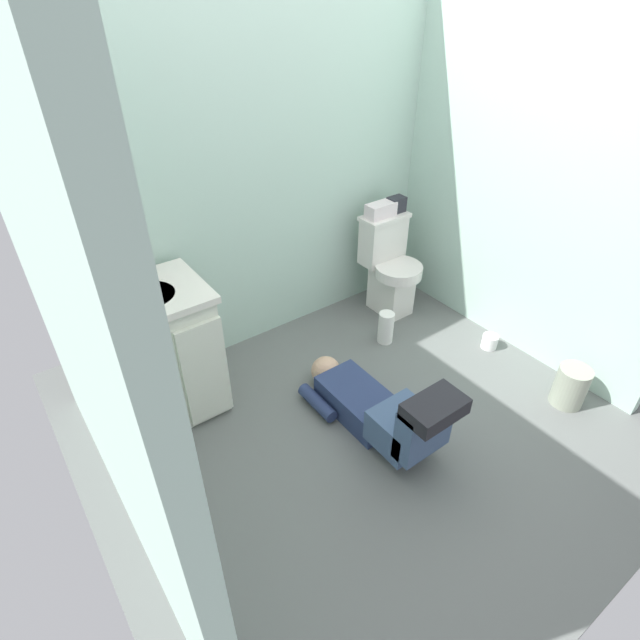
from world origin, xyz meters
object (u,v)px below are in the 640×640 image
at_px(tissue_box, 381,210).
at_px(paper_towel_roll, 386,328).
at_px(toiletry_bag, 396,204).
at_px(soap_dispenser, 99,284).
at_px(bottle_pink, 145,271).
at_px(vanity_cabinet, 162,353).
at_px(toilet, 389,267).
at_px(toilet_paper_roll, 490,341).
at_px(bottle_green, 132,277).
at_px(person_plumber, 379,409).
at_px(bottle_blue, 115,273).
at_px(faucet, 135,274).
at_px(trash_can, 571,386).

distance_m(tissue_box, paper_towel_roll, 0.83).
bearing_deg(toiletry_bag, soap_dispenser, -179.97).
relative_size(soap_dispenser, bottle_pink, 1.21).
distance_m(vanity_cabinet, bottle_pink, 0.48).
distance_m(toilet, toilet_paper_roll, 0.90).
bearing_deg(bottle_green, person_plumber, -47.33).
height_order(person_plumber, bottle_blue, bottle_blue).
bearing_deg(faucet, toiletry_bag, -0.58).
height_order(person_plumber, toilet_paper_roll, person_plumber).
height_order(bottle_pink, trash_can, bottle_pink).
distance_m(toilet, trash_can, 1.47).
bearing_deg(bottle_green, tissue_box, 0.92).
bearing_deg(bottle_blue, toilet, -3.88).
xyz_separation_m(faucet, paper_towel_roll, (1.49, -0.43, -0.75)).
xyz_separation_m(person_plumber, bottle_green, (-0.91, 0.99, 0.71)).
distance_m(bottle_pink, toilet_paper_roll, 2.34).
relative_size(bottle_pink, toilet_paper_roll, 1.24).
bearing_deg(toilet, vanity_cabinet, -178.83).
xyz_separation_m(toiletry_bag, soap_dispenser, (-2.09, -0.00, 0.08)).
bearing_deg(bottle_green, faucet, 57.74).
height_order(toiletry_bag, soap_dispenser, soap_dispenser).
bearing_deg(tissue_box, faucet, 179.38).
height_order(bottle_pink, toilet_paper_roll, bottle_pink).
xyz_separation_m(toiletry_bag, toilet_paper_roll, (0.14, -0.90, -0.76)).
distance_m(person_plumber, paper_towel_roll, 0.86).
xyz_separation_m(faucet, soap_dispenser, (-0.19, -0.02, 0.02)).
height_order(tissue_box, paper_towel_roll, tissue_box).
bearing_deg(trash_can, toilet, 97.41).
bearing_deg(soap_dispenser, tissue_box, 0.03).
relative_size(soap_dispenser, bottle_blue, 1.06).
bearing_deg(faucet, tissue_box, -0.62).
xyz_separation_m(toilet, soap_dispenser, (-1.98, 0.09, 0.52)).
relative_size(paper_towel_roll, toilet_paper_roll, 2.17).
relative_size(trash_can, paper_towel_roll, 1.11).
bearing_deg(toiletry_bag, bottle_green, -179.15).
bearing_deg(toilet_paper_roll, person_plumber, -174.10).
relative_size(tissue_box, trash_can, 0.83).
bearing_deg(faucet, toilet, -3.50).
bearing_deg(bottle_blue, faucet, -11.10).
height_order(trash_can, toilet_paper_roll, trash_can).
bearing_deg(toiletry_bag, bottle_blue, 178.92).
distance_m(vanity_cabinet, toilet_paper_roll, 2.21).
height_order(tissue_box, bottle_blue, bottle_blue).
xyz_separation_m(trash_can, toilet_paper_roll, (0.06, 0.63, -0.08)).
bearing_deg(soap_dispenser, toilet, -2.59).
distance_m(bottle_blue, bottle_green, 0.09).
bearing_deg(tissue_box, toiletry_bag, 0.00).
relative_size(toilet, bottle_pink, 5.48).
bearing_deg(person_plumber, bottle_green, 132.67).
relative_size(person_plumber, bottle_blue, 6.81).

